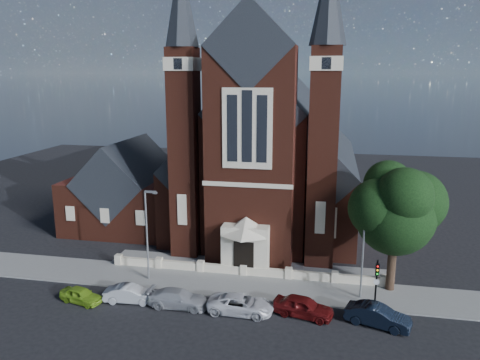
# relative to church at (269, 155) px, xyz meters

# --- Properties ---
(ground) EXTENTS (120.00, 120.00, 0.00)m
(ground) POSITION_rel_church_xyz_m (0.00, -7.94, -8.19)
(ground) COLOR black
(ground) RESTS_ON ground
(pavement_strip) EXTENTS (60.00, 5.00, 0.12)m
(pavement_strip) POSITION_rel_church_xyz_m (0.00, -18.44, -8.19)
(pavement_strip) COLOR slate
(pavement_strip) RESTS_ON ground
(forecourt_paving) EXTENTS (26.00, 3.00, 0.14)m
(forecourt_paving) POSITION_rel_church_xyz_m (0.00, -14.44, -8.19)
(forecourt_paving) COLOR slate
(forecourt_paving) RESTS_ON ground
(forecourt_wall) EXTENTS (24.00, 0.40, 0.90)m
(forecourt_wall) POSITION_rel_church_xyz_m (0.00, -16.44, -8.19)
(forecourt_wall) COLOR beige
(forecourt_wall) RESTS_ON ground
(church) EXTENTS (20.01, 34.90, 29.20)m
(church) POSITION_rel_church_xyz_m (0.00, 0.00, 0.00)
(church) COLOR #522115
(church) RESTS_ON ground
(parish_hall) EXTENTS (12.00, 12.20, 10.24)m
(parish_hall) POSITION_rel_church_xyz_m (-16.00, -4.94, -4.17)
(parish_hall) COLOR #522115
(parish_hall) RESTS_ON ground
(street_tree) EXTENTS (6.40, 6.60, 10.70)m
(street_tree) POSITION_rel_church_xyz_m (12.60, -17.23, -1.23)
(street_tree) COLOR black
(street_tree) RESTS_ON ground
(street_lamp_left) EXTENTS (1.16, 0.22, 8.09)m
(street_lamp_left) POSITION_rel_church_xyz_m (-7.91, -18.94, -3.59)
(street_lamp_left) COLOR gray
(street_lamp_left) RESTS_ON ground
(street_lamp_right) EXTENTS (1.16, 0.22, 8.09)m
(street_lamp_right) POSITION_rel_church_xyz_m (10.09, -18.94, -3.59)
(street_lamp_right) COLOR gray
(street_lamp_right) RESTS_ON ground
(traffic_signal) EXTENTS (0.28, 0.42, 4.00)m
(traffic_signal) POSITION_rel_church_xyz_m (11.00, -20.52, -5.60)
(traffic_signal) COLOR black
(traffic_signal) RESTS_ON ground
(car_lime_van) EXTENTS (3.83, 2.25, 1.22)m
(car_lime_van) POSITION_rel_church_xyz_m (-11.66, -23.87, -7.57)
(car_lime_van) COLOR #7CB023
(car_lime_van) RESTS_ON ground
(car_silver_a) EXTENTS (4.24, 1.85, 1.35)m
(car_silver_a) POSITION_rel_church_xyz_m (-7.89, -23.03, -7.51)
(car_silver_a) COLOR #AFB4B7
(car_silver_a) RESTS_ON ground
(car_silver_b) EXTENTS (4.75, 1.94, 1.38)m
(car_silver_b) POSITION_rel_church_xyz_m (-3.90, -23.06, -7.50)
(car_silver_b) COLOR #A4A6AB
(car_silver_b) RESTS_ON ground
(car_white_suv) EXTENTS (5.05, 2.41, 1.39)m
(car_white_suv) POSITION_rel_church_xyz_m (1.01, -23.04, -7.49)
(car_white_suv) COLOR white
(car_white_suv) RESTS_ON ground
(car_dark_red) EXTENTS (4.77, 2.76, 1.53)m
(car_dark_red) POSITION_rel_church_xyz_m (5.68, -22.61, -7.42)
(car_dark_red) COLOR #5B0F10
(car_dark_red) RESTS_ON ground
(car_navy) EXTENTS (4.87, 2.92, 1.52)m
(car_navy) POSITION_rel_church_xyz_m (10.99, -22.95, -7.43)
(car_navy) COLOR black
(car_navy) RESTS_ON ground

